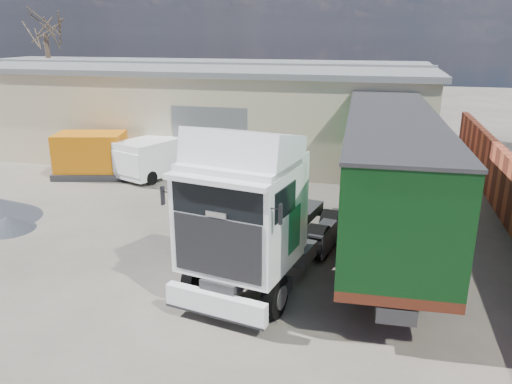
% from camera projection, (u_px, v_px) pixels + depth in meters
% --- Properties ---
extents(ground, '(120.00, 120.00, 0.00)m').
position_uv_depth(ground, '(172.00, 261.00, 16.40)').
color(ground, '#282621').
rests_on(ground, ground).
extents(warehouse, '(30.60, 12.60, 5.42)m').
position_uv_depth(warehouse, '(180.00, 106.00, 31.72)').
color(warehouse, beige).
rests_on(warehouse, ground).
extents(bare_tree, '(4.00, 4.00, 9.60)m').
position_uv_depth(bare_tree, '(44.00, 21.00, 36.50)').
color(bare_tree, '#382B21').
rests_on(bare_tree, ground).
extents(tractor_unit, '(4.17, 7.73, 4.94)m').
position_uv_depth(tractor_unit, '(255.00, 220.00, 14.26)').
color(tractor_unit, black).
rests_on(tractor_unit, ground).
extents(box_trailer, '(3.39, 13.88, 4.59)m').
position_uv_depth(box_trailer, '(389.00, 165.00, 17.26)').
color(box_trailer, '#2D2D30').
rests_on(box_trailer, ground).
extents(panel_van, '(3.70, 5.27, 2.00)m').
position_uv_depth(panel_van, '(159.00, 156.00, 25.93)').
color(panel_van, black).
rests_on(panel_van, ground).
extents(orange_skip, '(4.04, 3.04, 2.26)m').
position_uv_depth(orange_skip, '(91.00, 158.00, 25.80)').
color(orange_skip, '#2D2D30').
rests_on(orange_skip, ground).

